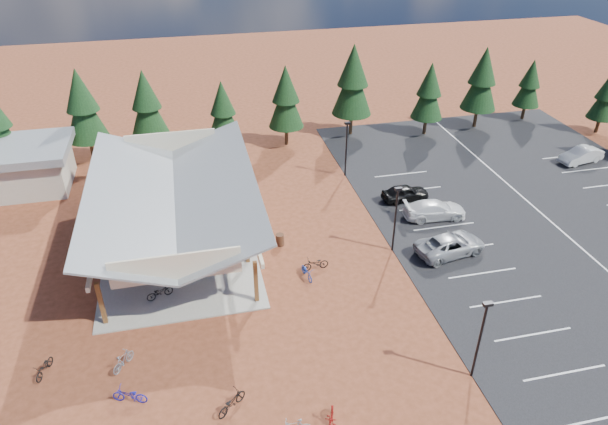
# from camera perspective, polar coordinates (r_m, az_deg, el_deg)

# --- Properties ---
(ground) EXTENTS (140.00, 140.00, 0.00)m
(ground) POSITION_cam_1_polar(r_m,az_deg,el_deg) (36.93, 3.07, -6.70)
(ground) COLOR #5F2E19
(ground) RESTS_ON ground
(asphalt_lot) EXTENTS (27.00, 44.00, 0.04)m
(asphalt_lot) POSITION_cam_1_polar(r_m,az_deg,el_deg) (46.80, 24.41, -0.77)
(asphalt_lot) COLOR black
(asphalt_lot) RESTS_ON ground
(concrete_pad) EXTENTS (10.60, 18.60, 0.10)m
(concrete_pad) POSITION_cam_1_polar(r_m,az_deg,el_deg) (41.64, -12.97, -2.56)
(concrete_pad) COLOR gray
(concrete_pad) RESTS_ON ground
(bike_pavilion) EXTENTS (11.65, 19.40, 4.97)m
(bike_pavilion) POSITION_cam_1_polar(r_m,az_deg,el_deg) (39.71, -13.61, 1.97)
(bike_pavilion) COLOR brown
(bike_pavilion) RESTS_ON concrete_pad
(outbuilding) EXTENTS (11.00, 7.00, 3.90)m
(outbuilding) POSITION_cam_1_polar(r_m,az_deg,el_deg) (52.71, -28.92, 4.14)
(outbuilding) COLOR #ADA593
(outbuilding) RESTS_ON ground
(lamp_post_0) EXTENTS (0.50, 0.25, 5.14)m
(lamp_post_0) POSITION_cam_1_polar(r_m,az_deg,el_deg) (29.81, 18.10, -12.15)
(lamp_post_0) COLOR black
(lamp_post_0) RESTS_ON ground
(lamp_post_1) EXTENTS (0.50, 0.25, 5.14)m
(lamp_post_1) POSITION_cam_1_polar(r_m,az_deg,el_deg) (38.23, 9.64, -0.26)
(lamp_post_1) COLOR black
(lamp_post_1) RESTS_ON ground
(lamp_post_2) EXTENTS (0.50, 0.25, 5.14)m
(lamp_post_2) POSITION_cam_1_polar(r_m,az_deg,el_deg) (48.18, 4.49, 7.07)
(lamp_post_2) COLOR black
(lamp_post_2) RESTS_ON ground
(trash_bin_0) EXTENTS (0.60, 0.60, 0.90)m
(trash_bin_0) POSITION_cam_1_polar(r_m,az_deg,el_deg) (39.10, -5.52, -3.56)
(trash_bin_0) COLOR #422617
(trash_bin_0) RESTS_ON ground
(trash_bin_1) EXTENTS (0.60, 0.60, 0.90)m
(trash_bin_1) POSITION_cam_1_polar(r_m,az_deg,el_deg) (39.64, -2.54, -2.88)
(trash_bin_1) COLOR #422617
(trash_bin_1) RESTS_ON ground
(pine_1) EXTENTS (3.81, 3.81, 8.89)m
(pine_1) POSITION_cam_1_polar(r_m,az_deg,el_deg) (54.04, -22.29, 10.38)
(pine_1) COLOR #382314
(pine_1) RESTS_ON ground
(pine_2) EXTENTS (3.55, 3.55, 8.28)m
(pine_2) POSITION_cam_1_polar(r_m,az_deg,el_deg) (53.78, -16.26, 10.95)
(pine_2) COLOR #382314
(pine_2) RESTS_ON ground
(pine_3) EXTENTS (3.11, 3.11, 7.25)m
(pine_3) POSITION_cam_1_polar(r_m,az_deg,el_deg) (52.47, -8.54, 10.62)
(pine_3) COLOR #382314
(pine_3) RESTS_ON ground
(pine_4) EXTENTS (3.48, 3.48, 8.10)m
(pine_4) POSITION_cam_1_polar(r_m,az_deg,el_deg) (53.69, -1.93, 12.02)
(pine_4) COLOR #382314
(pine_4) RESTS_ON ground
(pine_5) EXTENTS (4.06, 4.06, 9.45)m
(pine_5) POSITION_cam_1_polar(r_m,az_deg,el_deg) (56.09, 5.16, 13.67)
(pine_5) COLOR #382314
(pine_5) RESTS_ON ground
(pine_6) EXTENTS (3.27, 3.27, 7.61)m
(pine_6) POSITION_cam_1_polar(r_m,az_deg,el_deg) (57.69, 13.04, 12.33)
(pine_6) COLOR #382314
(pine_6) RESTS_ON ground
(pine_7) EXTENTS (3.71, 3.71, 8.64)m
(pine_7) POSITION_cam_1_polar(r_m,az_deg,el_deg) (60.86, 18.25, 13.19)
(pine_7) COLOR #382314
(pine_7) RESTS_ON ground
(pine_8) EXTENTS (2.88, 2.88, 6.71)m
(pine_8) POSITION_cam_1_polar(r_m,az_deg,el_deg) (65.27, 22.67, 12.44)
(pine_8) COLOR #382314
(pine_8) RESTS_ON ground
(pine_13) EXTENTS (2.86, 2.86, 6.66)m
(pine_13) POSITION_cam_1_polar(r_m,az_deg,el_deg) (64.83, 29.24, 10.71)
(pine_13) COLOR #382314
(pine_13) RESTS_ON ground
(bike_0) EXTENTS (1.83, 1.15, 0.91)m
(bike_0) POSITION_cam_1_polar(r_m,az_deg,el_deg) (35.91, -14.95, -8.09)
(bike_0) COLOR black
(bike_0) RESTS_ON concrete_pad
(bike_1) EXTENTS (1.86, 0.61, 1.11)m
(bike_1) POSITION_cam_1_polar(r_m,az_deg,el_deg) (39.19, -15.05, -4.19)
(bike_1) COLOR gray
(bike_1) RESTS_ON concrete_pad
(bike_2) EXTENTS (1.97, 0.83, 1.01)m
(bike_2) POSITION_cam_1_polar(r_m,az_deg,el_deg) (41.36, -14.74, -2.15)
(bike_2) COLOR navy
(bike_2) RESTS_ON concrete_pad
(bike_3) EXTENTS (1.62, 0.67, 0.94)m
(bike_3) POSITION_cam_1_polar(r_m,az_deg,el_deg) (47.58, -16.59, 2.20)
(bike_3) COLOR maroon
(bike_3) RESTS_ON concrete_pad
(bike_4) EXTENTS (1.86, 0.97, 0.93)m
(bike_4) POSITION_cam_1_polar(r_m,az_deg,el_deg) (37.38, -10.65, -5.66)
(bike_4) COLOR black
(bike_4) RESTS_ON concrete_pad
(bike_5) EXTENTS (1.88, 0.92, 1.09)m
(bike_5) POSITION_cam_1_polar(r_m,az_deg,el_deg) (39.77, -11.10, -3.06)
(bike_5) COLOR gray
(bike_5) RESTS_ON concrete_pad
(bike_6) EXTENTS (1.58, 0.75, 0.80)m
(bike_6) POSITION_cam_1_polar(r_m,az_deg,el_deg) (41.66, -10.35, -1.47)
(bike_6) COLOR navy
(bike_6) RESTS_ON concrete_pad
(bike_7) EXTENTS (1.53, 0.55, 0.90)m
(bike_7) POSITION_cam_1_polar(r_m,az_deg,el_deg) (48.10, -11.63, 3.22)
(bike_7) COLOR maroon
(bike_7) RESTS_ON concrete_pad
(bike_8) EXTENTS (1.10, 1.77, 0.88)m
(bike_8) POSITION_cam_1_polar(r_m,az_deg,el_deg) (33.41, -25.67, -14.49)
(bike_8) COLOR black
(bike_8) RESTS_ON ground
(bike_9) EXTENTS (1.38, 1.63, 1.01)m
(bike_9) POSITION_cam_1_polar(r_m,az_deg,el_deg) (32.15, -18.50, -14.54)
(bike_9) COLOR gray
(bike_9) RESTS_ON ground
(bike_10) EXTENTS (1.95, 1.20, 0.97)m
(bike_10) POSITION_cam_1_polar(r_m,az_deg,el_deg) (30.38, -17.90, -17.85)
(bike_10) COLOR #14169D
(bike_10) RESTS_ON ground
(bike_11) EXTENTS (1.14, 1.87, 1.09)m
(bike_11) POSITION_cam_1_polar(r_m,az_deg,el_deg) (28.12, 2.88, -20.89)
(bike_11) COLOR maroon
(bike_11) RESTS_ON ground
(bike_12) EXTENTS (1.88, 1.75, 1.00)m
(bike_12) POSITION_cam_1_polar(r_m,az_deg,el_deg) (28.99, -7.64, -19.18)
(bike_12) COLOR black
(bike_12) RESTS_ON ground
(bike_14) EXTENTS (0.89, 1.80, 0.91)m
(bike_14) POSITION_cam_1_polar(r_m,az_deg,el_deg) (36.49, 0.30, -6.28)
(bike_14) COLOR navy
(bike_14) RESTS_ON ground
(bike_15) EXTENTS (1.51, 1.29, 0.94)m
(bike_15) POSITION_cam_1_polar(r_m,az_deg,el_deg) (42.23, -6.30, -0.66)
(bike_15) COLOR maroon
(bike_15) RESTS_ON ground
(bike_16) EXTENTS (1.90, 0.79, 0.97)m
(bike_16) POSITION_cam_1_polar(r_m,az_deg,el_deg) (37.17, 1.22, -5.42)
(bike_16) COLOR black
(bike_16) RESTS_ON ground
(car_2) EXTENTS (5.51, 3.27, 1.44)m
(car_2) POSITION_cam_1_polar(r_m,az_deg,el_deg) (39.92, 15.15, -3.29)
(car_2) COLOR #989A9F
(car_2) RESTS_ON asphalt_lot
(car_3) EXTENTS (5.08, 2.39, 1.43)m
(car_3) POSITION_cam_1_polar(r_m,az_deg,el_deg) (43.82, 13.60, 0.30)
(car_3) COLOR white
(car_3) RESTS_ON asphalt_lot
(car_4) EXTENTS (4.03, 1.84, 1.34)m
(car_4) POSITION_cam_1_polar(r_m,az_deg,el_deg) (45.81, 10.61, 2.06)
(car_4) COLOR black
(car_4) RESTS_ON asphalt_lot
(car_9) EXTENTS (4.53, 2.22, 1.43)m
(car_9) POSITION_cam_1_polar(r_m,az_deg,el_deg) (57.64, 27.15, 5.38)
(car_9) COLOR silver
(car_9) RESTS_ON asphalt_lot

